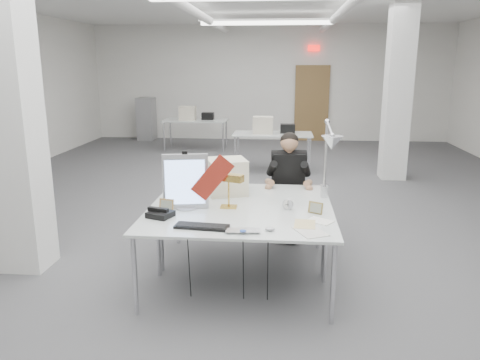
% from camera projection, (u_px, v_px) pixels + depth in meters
% --- Properties ---
extents(room_shell, '(10.04, 14.04, 3.24)m').
position_uv_depth(room_shell, '(257.00, 96.00, 6.53)').
color(room_shell, '#48494B').
rests_on(room_shell, ground).
extents(desk_main, '(1.80, 0.90, 0.02)m').
position_uv_depth(desk_main, '(237.00, 222.00, 4.21)').
color(desk_main, silver).
rests_on(desk_main, room_shell).
extents(desk_second, '(1.80, 0.90, 0.02)m').
position_uv_depth(desk_second, '(245.00, 195.00, 5.08)').
color(desk_second, silver).
rests_on(desk_second, room_shell).
extents(bg_desk_a, '(1.60, 0.80, 0.02)m').
position_uv_depth(bg_desk_a, '(273.00, 134.00, 9.51)').
color(bg_desk_a, silver).
rests_on(bg_desk_a, room_shell).
extents(bg_desk_b, '(1.60, 0.80, 0.02)m').
position_uv_depth(bg_desk_b, '(196.00, 120.00, 11.81)').
color(bg_desk_b, silver).
rests_on(bg_desk_b, room_shell).
extents(filing_cabinet, '(0.45, 0.55, 1.20)m').
position_uv_depth(filing_cabinet, '(146.00, 119.00, 13.40)').
color(filing_cabinet, gray).
rests_on(filing_cabinet, room_shell).
extents(office_chair, '(0.57, 0.57, 1.08)m').
position_uv_depth(office_chair, '(288.00, 196.00, 5.76)').
color(office_chair, black).
rests_on(office_chair, room_shell).
extents(seated_person, '(0.56, 0.68, 0.96)m').
position_uv_depth(seated_person, '(289.00, 169.00, 5.63)').
color(seated_person, black).
rests_on(seated_person, office_chair).
extents(monitor, '(0.44, 0.12, 0.54)m').
position_uv_depth(monitor, '(186.00, 182.00, 4.50)').
color(monitor, '#AAABAF').
rests_on(monitor, desk_main).
extents(pennant, '(0.42, 0.07, 0.45)m').
position_uv_depth(pennant, '(213.00, 178.00, 4.43)').
color(pennant, maroon).
rests_on(pennant, monitor).
extents(keyboard, '(0.48, 0.20, 0.02)m').
position_uv_depth(keyboard, '(202.00, 226.00, 4.03)').
color(keyboard, black).
rests_on(keyboard, desk_main).
extents(laptop, '(0.31, 0.21, 0.02)m').
position_uv_depth(laptop, '(243.00, 233.00, 3.88)').
color(laptop, '#B9B9BE').
rests_on(laptop, desk_main).
extents(mouse, '(0.10, 0.08, 0.03)m').
position_uv_depth(mouse, '(270.00, 229.00, 3.95)').
color(mouse, '#A7A8AC').
rests_on(mouse, desk_main).
extents(bankers_lamp, '(0.28, 0.19, 0.30)m').
position_uv_depth(bankers_lamp, '(229.00, 193.00, 4.56)').
color(bankers_lamp, gold).
rests_on(bankers_lamp, desk_main).
extents(desk_phone, '(0.27, 0.25, 0.05)m').
position_uv_depth(desk_phone, '(160.00, 214.00, 4.31)').
color(desk_phone, black).
rests_on(desk_phone, desk_main).
extents(picture_frame_left, '(0.15, 0.07, 0.12)m').
position_uv_depth(picture_frame_left, '(167.00, 205.00, 4.49)').
color(picture_frame_left, tan).
rests_on(picture_frame_left, desk_main).
extents(picture_frame_right, '(0.14, 0.10, 0.11)m').
position_uv_depth(picture_frame_right, '(316.00, 208.00, 4.41)').
color(picture_frame_right, olive).
rests_on(picture_frame_right, desk_main).
extents(desk_clock, '(0.11, 0.07, 0.11)m').
position_uv_depth(desk_clock, '(288.00, 204.00, 4.53)').
color(desk_clock, silver).
rests_on(desk_clock, desk_main).
extents(paper_stack_a, '(0.32, 0.36, 0.01)m').
position_uv_depth(paper_stack_a, '(310.00, 231.00, 3.94)').
color(paper_stack_a, silver).
rests_on(paper_stack_a, desk_main).
extents(paper_stack_b, '(0.20, 0.27, 0.01)m').
position_uv_depth(paper_stack_b, '(305.00, 224.00, 4.11)').
color(paper_stack_b, '#D8C081').
rests_on(paper_stack_b, desk_main).
extents(paper_stack_c, '(0.27, 0.25, 0.01)m').
position_uv_depth(paper_stack_c, '(320.00, 221.00, 4.20)').
color(paper_stack_c, white).
rests_on(paper_stack_c, desk_main).
extents(beige_monitor, '(0.50, 0.49, 0.38)m').
position_uv_depth(beige_monitor, '(227.00, 176.00, 5.06)').
color(beige_monitor, beige).
rests_on(beige_monitor, desk_second).
extents(architect_lamp, '(0.39, 0.67, 0.82)m').
position_uv_depth(architect_lamp, '(328.00, 164.00, 4.64)').
color(architect_lamp, silver).
rests_on(architect_lamp, desk_second).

